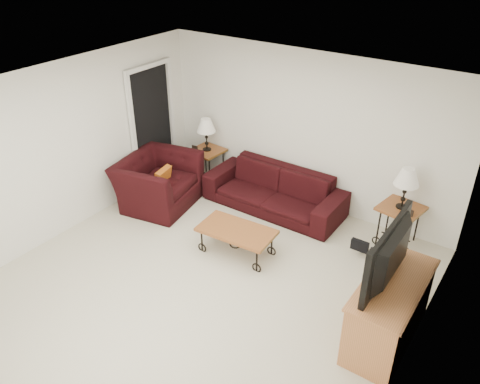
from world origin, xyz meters
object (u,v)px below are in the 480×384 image
at_px(coffee_table, 237,241).
at_px(armchair, 158,182).
at_px(side_table_left, 208,165).
at_px(lamp_left, 206,135).
at_px(television, 398,257).
at_px(tv_stand, 389,311).
at_px(side_table_right, 398,225).
at_px(backpack, 364,238).
at_px(sofa, 274,190).
at_px(lamp_right, 405,188).

height_order(coffee_table, armchair, armchair).
height_order(side_table_left, coffee_table, side_table_left).
bearing_deg(side_table_left, lamp_left, 0.00).
distance_m(lamp_left, television, 4.38).
distance_m(side_table_left, coffee_table, 2.27).
bearing_deg(television, armchair, -100.22).
xyz_separation_m(coffee_table, television, (2.26, -0.35, 0.94)).
bearing_deg(lamp_left, tv_stand, -25.09).
relative_size(side_table_right, tv_stand, 0.46).
xyz_separation_m(side_table_right, backpack, (-0.30, -0.50, -0.06)).
distance_m(side_table_right, television, 2.10).
height_order(side_table_left, armchair, armchair).
relative_size(lamp_left, television, 0.49).
distance_m(sofa, coffee_table, 1.35).
bearing_deg(coffee_table, lamp_right, 40.58).
bearing_deg(side_table_left, side_table_right, 0.00).
height_order(side_table_right, tv_stand, tv_stand).
distance_m(lamp_left, backpack, 3.26).
bearing_deg(tv_stand, coffee_table, 171.32).
relative_size(sofa, armchair, 1.83).
distance_m(side_table_left, television, 4.45).
height_order(side_table_left, backpack, side_table_left).
bearing_deg(side_table_right, side_table_left, 180.00).
height_order(lamp_left, armchair, lamp_left).
bearing_deg(backpack, lamp_right, 56.43).
height_order(lamp_left, lamp_right, lamp_right).
height_order(armchair, television, television).
bearing_deg(armchair, tv_stand, -110.65).
xyz_separation_m(side_table_left, backpack, (3.16, -0.50, -0.05)).
relative_size(sofa, side_table_right, 3.73).
bearing_deg(lamp_right, lamp_left, 180.00).
bearing_deg(backpack, coffee_table, -147.97).
bearing_deg(tv_stand, sofa, 145.83).
xyz_separation_m(side_table_right, television, (0.49, -1.86, 0.83)).
distance_m(sofa, lamp_right, 2.05).
height_order(lamp_right, television, television).
height_order(lamp_right, backpack, lamp_right).
xyz_separation_m(sofa, side_table_right, (1.96, 0.18, -0.03)).
xyz_separation_m(side_table_left, lamp_left, (0.00, 0.00, 0.58)).
bearing_deg(armchair, backpack, -89.81).
height_order(sofa, television, television).
relative_size(sofa, tv_stand, 1.71).
bearing_deg(television, sofa, -124.39).
distance_m(tv_stand, backpack, 1.59).
xyz_separation_m(armchair, backpack, (3.29, 0.62, -0.16)).
bearing_deg(lamp_left, armchair, -96.69).
bearing_deg(coffee_table, side_table_left, 138.24).
relative_size(side_table_right, lamp_right, 1.00).
relative_size(coffee_table, tv_stand, 0.80).
xyz_separation_m(television, backpack, (-0.80, 1.36, -0.89)).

